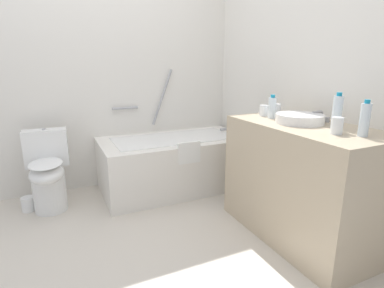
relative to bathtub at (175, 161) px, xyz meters
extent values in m
plane|color=beige|center=(-0.75, -0.85, -0.29)|extent=(4.08, 4.08, 0.00)
cube|color=silver|center=(-0.75, 0.45, 1.00)|extent=(3.48, 0.10, 2.58)
cube|color=silver|center=(0.84, -0.85, 1.00)|extent=(0.10, 2.88, 2.58)
cube|color=white|center=(0.00, 0.00, -0.02)|extent=(1.50, 0.79, 0.53)
cube|color=white|center=(0.00, 0.00, 0.21)|extent=(1.23, 0.57, 0.09)
cylinder|color=#A0A0A5|center=(0.59, 0.00, 0.29)|extent=(0.09, 0.03, 0.03)
cylinder|color=#A0A0A5|center=(0.00, 0.37, 0.63)|extent=(0.25, 0.03, 0.60)
cylinder|color=#A0A0A5|center=(-0.41, 0.37, 0.53)|extent=(0.27, 0.03, 0.03)
cube|color=white|center=(-0.02, -0.38, 0.20)|extent=(0.22, 0.03, 0.20)
cylinder|color=white|center=(-1.21, -0.03, -0.11)|extent=(0.27, 0.27, 0.37)
ellipsoid|color=white|center=(-1.21, -0.08, 0.08)|extent=(0.31, 0.41, 0.15)
ellipsoid|color=white|center=(-1.21, -0.08, 0.17)|extent=(0.29, 0.39, 0.02)
cube|color=white|center=(-1.20, 0.17, 0.24)|extent=(0.38, 0.19, 0.33)
cylinder|color=#A6A6AB|center=(-1.20, 0.17, 0.42)|extent=(0.03, 0.03, 0.01)
cube|color=tan|center=(0.49, -1.26, 0.14)|extent=(0.60, 1.15, 0.86)
cylinder|color=white|center=(0.49, -1.20, 0.60)|extent=(0.34, 0.34, 0.06)
cylinder|color=#A1A1A6|center=(0.70, -1.20, 0.61)|extent=(0.02, 0.02, 0.07)
cylinder|color=#A1A1A6|center=(0.66, -1.20, 0.64)|extent=(0.08, 0.02, 0.02)
cylinder|color=#A1A1A6|center=(0.70, -1.26, 0.59)|extent=(0.03, 0.03, 0.04)
cylinder|color=#A1A1A6|center=(0.70, -1.14, 0.59)|extent=(0.03, 0.03, 0.04)
cylinder|color=silver|center=(0.52, -1.66, 0.67)|extent=(0.06, 0.06, 0.19)
cylinder|color=teal|center=(0.52, -1.66, 0.78)|extent=(0.03, 0.03, 0.02)
cylinder|color=silver|center=(0.51, -1.48, 0.68)|extent=(0.06, 0.06, 0.22)
cylinder|color=teal|center=(0.51, -1.48, 0.80)|extent=(0.03, 0.03, 0.02)
cylinder|color=silver|center=(0.44, -0.95, 0.65)|extent=(0.06, 0.06, 0.16)
cylinder|color=teal|center=(0.44, -0.95, 0.74)|extent=(0.03, 0.03, 0.02)
cylinder|color=white|center=(0.43, -1.56, 0.62)|extent=(0.07, 0.07, 0.10)
cylinder|color=white|center=(0.52, -0.91, 0.62)|extent=(0.07, 0.07, 0.10)
cylinder|color=white|center=(0.45, -0.83, 0.62)|extent=(0.07, 0.07, 0.09)
cylinder|color=white|center=(-1.40, 0.04, -0.22)|extent=(0.11, 0.11, 0.13)
camera|label=1|loc=(-1.11, -2.79, 0.98)|focal=28.09mm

